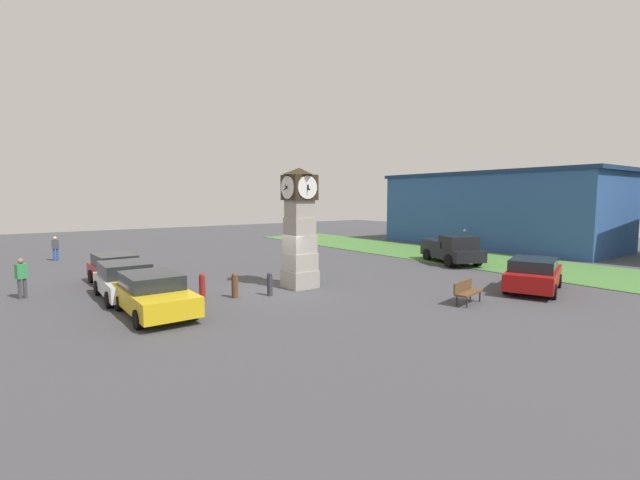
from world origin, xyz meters
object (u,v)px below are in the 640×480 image
Objects in this scene: car_navy_sedan at (116,269)px; car_by_building at (153,294)px; pickup_truck at (452,249)px; pedestrian_near_bench at (21,275)px; bollard_mid_row at (202,285)px; bench at (467,291)px; clock_tower at (300,229)px; pedestrian_crossing_lot at (464,238)px; bollard_near_tower at (172,285)px; pedestrian_by_cars at (55,247)px; bollard_end_row at (270,284)px; car_far_lot at (534,274)px; bollard_far_row at (235,285)px; car_near_tower at (126,280)px.

car_navy_sedan is 6.61m from car_by_building.
pickup_truck is (5.59, 18.75, 0.18)m from car_navy_sedan.
car_by_building is at bearing 32.76° from pedestrian_near_bench.
bollard_mid_row reaches higher than bench.
clock_tower reaches higher than bench.
pedestrian_crossing_lot is (1.06, 29.30, -0.00)m from pedestrian_near_bench.
pedestrian_near_bench is at bearing -124.96° from bollard_mid_row.
bollard_near_tower is 15.25m from pedestrian_by_cars.
bollard_mid_row is at bearing -120.56° from bollard_end_row.
car_navy_sedan is at bearing 179.50° from car_by_building.
pickup_truck is 10.77m from bench.
car_far_lot is at bearing 48.98° from clock_tower.
bollard_end_row is at bearing 52.29° from bollard_near_tower.
clock_tower reaches higher than car_navy_sedan.
pedestrian_by_cars is at bearing -145.39° from car_far_lot.
bollard_far_row is at bearing 29.85° from car_navy_sedan.
bollard_far_row is at bearing 54.35° from pedestrian_near_bench.
bollard_end_row reaches higher than bench.
car_navy_sedan is 0.98× the size of car_by_building.
car_near_tower is at bearing -123.10° from bollard_end_row.
pedestrian_by_cars reaches higher than bollard_far_row.
bollard_far_row is at bearing 16.46° from pedestrian_by_cars.
car_navy_sedan is 2.64× the size of pedestrian_crossing_lot.
car_by_building is at bearing -57.81° from bollard_mid_row.
bollard_near_tower is at bearing -123.58° from car_far_lot.
car_by_building is 25.99m from pedestrian_crossing_lot.
clock_tower reaches higher than bollard_mid_row.
pedestrian_by_cars is (-12.84, -27.08, -0.05)m from pedestrian_crossing_lot.
pedestrian_near_bench is (-4.80, -22.55, 0.05)m from pickup_truck.
bollard_near_tower is 4.23m from car_navy_sedan.
pedestrian_crossing_lot is (-3.24, 23.15, 0.45)m from bollard_mid_row.
car_by_building is 2.69× the size of pedestrian_near_bench.
car_far_lot is (6.88, 11.44, 0.24)m from bollard_far_row.
pedestrian_near_bench reaches higher than bollard_end_row.
pedestrian_by_cars is (-11.78, 2.22, -0.05)m from pedestrian_near_bench.
bench is (8.49, 8.98, 0.09)m from bollard_near_tower.
pedestrian_crossing_lot is (-4.01, 18.67, -1.79)m from clock_tower.
bollard_near_tower is 17.37m from pickup_truck.
pickup_truck is 26.23m from pedestrian_by_cars.
pedestrian_by_cars is at bearing -174.68° from car_near_tower.
bollard_mid_row is 0.97× the size of bollard_far_row.
car_near_tower is 14.11m from bench.
pickup_truck is 3.07× the size of pedestrian_near_bench.
bollard_near_tower is at bearing -127.71° from bollard_end_row.
bollard_end_row is (1.45, 2.46, -0.00)m from bollard_mid_row.
pedestrian_by_cars reaches higher than bench.
car_far_lot is at bearing -28.05° from pickup_truck.
bollard_near_tower is 0.16× the size of pickup_truck.
bollard_mid_row is 2.85m from car_by_building.
bollard_mid_row is (1.14, 0.89, 0.10)m from bollard_near_tower.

